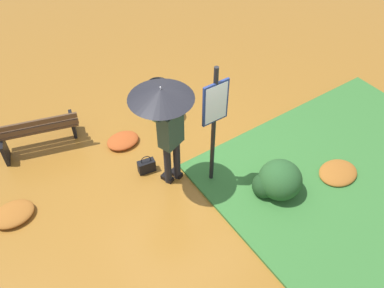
# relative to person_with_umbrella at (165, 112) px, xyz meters

# --- Properties ---
(ground_plane) EXTENTS (18.00, 18.00, 0.00)m
(ground_plane) POSITION_rel_person_with_umbrella_xyz_m (-0.16, -0.05, -1.55)
(ground_plane) COLOR #9E6623
(grass_verge) EXTENTS (4.80, 4.00, 0.05)m
(grass_verge) POSITION_rel_person_with_umbrella_xyz_m (-2.71, 1.81, -1.53)
(grass_verge) COLOR #387533
(grass_verge) RESTS_ON ground_plane
(person_with_umbrella) EXTENTS (0.96, 0.96, 2.04)m
(person_with_umbrella) POSITION_rel_person_with_umbrella_xyz_m (0.00, 0.00, 0.00)
(person_with_umbrella) COLOR black
(person_with_umbrella) RESTS_ON ground_plane
(info_sign_post) EXTENTS (0.44, 0.07, 2.30)m
(info_sign_post) POSITION_rel_person_with_umbrella_xyz_m (-0.62, 0.37, -0.11)
(info_sign_post) COLOR black
(info_sign_post) RESTS_ON ground_plane
(handbag) EXTENTS (0.32, 0.19, 0.37)m
(handbag) POSITION_rel_person_with_umbrella_xyz_m (0.20, -0.42, -1.42)
(handbag) COLOR black
(handbag) RESTS_ON ground_plane
(park_bench) EXTENTS (1.44, 0.75, 0.75)m
(park_bench) POSITION_rel_person_with_umbrella_xyz_m (1.51, -2.04, -1.15)
(park_bench) COLOR black
(park_bench) RESTS_ON ground_plane
(trash_bin) EXTENTS (0.42, 0.42, 0.83)m
(trash_bin) POSITION_rel_person_with_umbrella_xyz_m (-0.74, -1.56, -1.13)
(trash_bin) COLOR #2D5138
(trash_bin) RESTS_ON ground_plane
(shrub_cluster) EXTENTS (0.79, 0.72, 0.64)m
(shrub_cluster) POSITION_rel_person_with_umbrella_xyz_m (-1.34, 1.20, -1.25)
(shrub_cluster) COLOR #285628
(shrub_cluster) RESTS_ON ground_plane
(leaf_pile_near_person) EXTENTS (0.61, 0.49, 0.13)m
(leaf_pile_near_person) POSITION_rel_person_with_umbrella_xyz_m (0.23, -1.29, -1.48)
(leaf_pile_near_person) COLOR #B74C1E
(leaf_pile_near_person) RESTS_ON ground_plane
(leaf_pile_by_bench) EXTENTS (0.72, 0.58, 0.16)m
(leaf_pile_by_bench) POSITION_rel_person_with_umbrella_xyz_m (-2.49, 1.54, -1.47)
(leaf_pile_by_bench) COLOR #A86023
(leaf_pile_by_bench) RESTS_ON ground_plane
(leaf_pile_far_path) EXTENTS (0.66, 0.53, 0.15)m
(leaf_pile_far_path) POSITION_rel_person_with_umbrella_xyz_m (2.45, -0.75, -1.48)
(leaf_pile_far_path) COLOR #A86023
(leaf_pile_far_path) RESTS_ON ground_plane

